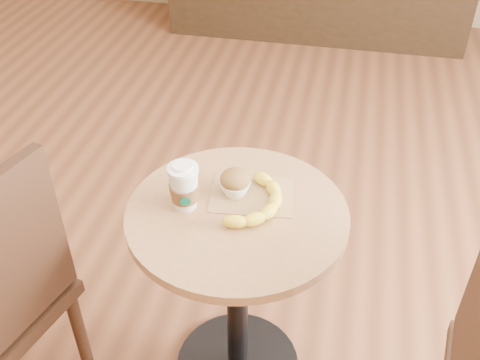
{
  "coord_description": "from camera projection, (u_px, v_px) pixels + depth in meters",
  "views": [
    {
      "loc": [
        0.3,
        -1.09,
        1.79
      ],
      "look_at": [
        0.04,
        0.12,
        0.83
      ],
      "focal_mm": 42.0,
      "sensor_mm": 36.0,
      "label": 1
    }
  ],
  "objects": [
    {
      "name": "coffee_cup",
      "position": [
        184.0,
        188.0,
        1.56
      ],
      "size": [
        0.09,
        0.09,
        0.15
      ],
      "rotation": [
        0.0,
        0.0,
        0.34
      ],
      "color": "silver",
      "rests_on": "cafe_table"
    },
    {
      "name": "kraft_bag",
      "position": [
        252.0,
        195.0,
        1.64
      ],
      "size": [
        0.26,
        0.2,
        0.0
      ],
      "primitive_type": "cube",
      "rotation": [
        0.0,
        0.0,
        0.1
      ],
      "color": "#9D784C",
      "rests_on": "cafe_table"
    },
    {
      "name": "muffin",
      "position": [
        235.0,
        183.0,
        1.62
      ],
      "size": [
        0.09,
        0.09,
        0.08
      ],
      "color": "white",
      "rests_on": "kraft_bag"
    },
    {
      "name": "cafe_table",
      "position": [
        237.0,
        270.0,
        1.73
      ],
      "size": [
        0.64,
        0.64,
        0.75
      ],
      "color": "black",
      "rests_on": "ground"
    },
    {
      "name": "banana",
      "position": [
        259.0,
        201.0,
        1.59
      ],
      "size": [
        0.23,
        0.31,
        0.04
      ],
      "primitive_type": null,
      "rotation": [
        0.0,
        0.0,
        -0.29
      ],
      "color": "yellow",
      "rests_on": "kraft_bag"
    }
  ]
}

